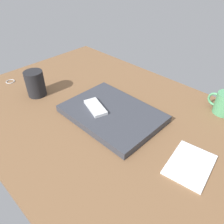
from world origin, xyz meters
TOP-DOWN VIEW (x-y plane):
  - desk_surface at (0.00, 0.00)cm, footprint 120.00×80.00cm
  - laptop_closed at (-1.80, -0.58)cm, footprint 34.44×24.89cm
  - cell_phone_on_laptop at (3.52, 2.65)cm, footprint 11.84×8.06cm
  - notepad at (-33.57, 0.19)cm, footprint 13.23×16.54cm
  - pen_cup at (31.01, 10.72)cm, footprint 7.54×7.54cm
  - key_ring at (49.65, 13.97)cm, footprint 3.89×3.89cm

SIDE VIEW (x-z plane):
  - desk_surface at x=0.00cm, z-range 0.00..3.00cm
  - key_ring at x=49.65cm, z-range 3.00..3.36cm
  - notepad at x=-33.57cm, z-range 3.00..3.80cm
  - laptop_closed at x=-1.80cm, z-range 3.00..5.55cm
  - cell_phone_on_laptop at x=3.52cm, z-range 5.52..6.76cm
  - pen_cup at x=31.01cm, z-range 3.00..13.54cm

